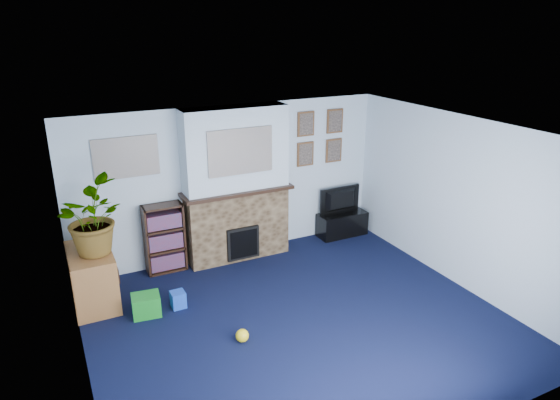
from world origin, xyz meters
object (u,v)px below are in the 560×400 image
tv_stand (342,223)px  bookshelf (164,239)px  sideboard (93,279)px  television (342,201)px

tv_stand → bookshelf: (-3.10, 0.08, 0.28)m
tv_stand → bookshelf: bearing=178.6°
bookshelf → sideboard: bearing=-155.3°
tv_stand → television: (0.00, 0.02, 0.41)m
television → sideboard: 4.22m
bookshelf → television: bearing=-1.0°
television → sideboard: size_ratio=0.81×
tv_stand → television: 0.41m
bookshelf → tv_stand: bearing=-1.4°
tv_stand → sideboard: sideboard is taller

